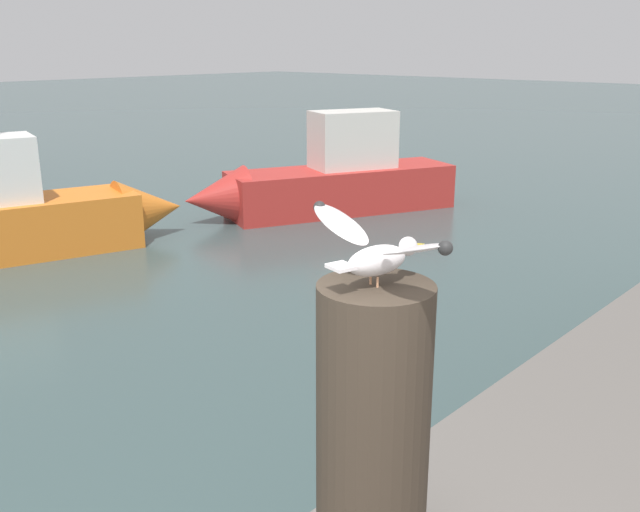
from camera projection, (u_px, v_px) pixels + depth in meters
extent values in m
cylinder|color=#382D23|center=(373.00, 420.00, 2.46)|extent=(0.40, 0.40, 1.00)
cylinder|color=tan|center=(378.00, 282.00, 2.29)|extent=(0.01, 0.01, 0.04)
cylinder|color=tan|center=(371.00, 279.00, 2.32)|extent=(0.01, 0.01, 0.04)
ellipsoid|color=silver|center=(377.00, 261.00, 2.29)|extent=(0.24, 0.14, 0.10)
sphere|color=silver|center=(408.00, 246.00, 2.35)|extent=(0.06, 0.06, 0.06)
cone|color=yellow|center=(420.00, 245.00, 2.38)|extent=(0.05, 0.03, 0.02)
cube|color=silver|center=(341.00, 267.00, 2.21)|extent=(0.09, 0.09, 0.01)
ellipsoid|color=silver|center=(414.00, 249.00, 2.11)|extent=(0.18, 0.30, 0.11)
sphere|color=#323232|center=(445.00, 248.00, 2.00)|extent=(0.04, 0.04, 0.04)
ellipsoid|color=silver|center=(341.00, 224.00, 2.41)|extent=(0.18, 0.30, 0.11)
sphere|color=#323232|center=(319.00, 207.00, 2.50)|extent=(0.04, 0.04, 0.04)
cube|color=orange|center=(8.00, 229.00, 10.55)|extent=(3.96, 2.22, 0.85)
cone|color=orange|center=(150.00, 210.00, 11.62)|extent=(1.32, 1.32, 1.06)
cube|color=#B72D28|center=(341.00, 190.00, 13.46)|extent=(4.46, 2.89, 0.83)
cone|color=#B72D28|center=(216.00, 199.00, 12.49)|extent=(1.47, 1.47, 1.11)
cube|color=silver|center=(353.00, 139.00, 13.28)|extent=(1.74, 1.40, 1.07)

